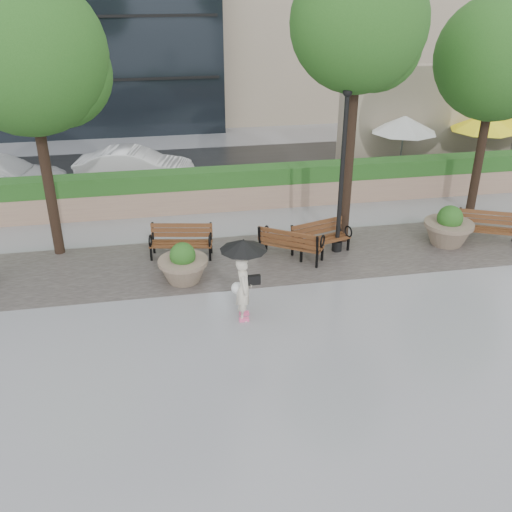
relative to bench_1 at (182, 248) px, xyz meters
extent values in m
plane|color=gray|center=(2.04, -3.52, -0.27)|extent=(100.00, 100.00, 0.00)
cube|color=#383330|center=(2.04, -0.52, -0.26)|extent=(28.00, 3.20, 0.01)
cube|color=tan|center=(2.04, 3.48, 0.13)|extent=(24.00, 0.80, 0.80)
cube|color=#214F1A|center=(2.04, 3.48, 0.81)|extent=(24.00, 0.75, 0.55)
cube|color=tan|center=(11.54, 6.48, 1.73)|extent=(10.00, 0.60, 4.00)
cube|color=#214F1A|center=(11.04, 4.28, 0.18)|extent=(8.00, 0.50, 0.90)
cube|color=black|center=(2.04, 7.48, -0.27)|extent=(40.00, 7.00, 0.00)
cube|color=brown|center=(-0.01, -0.04, 0.15)|extent=(1.76, 0.81, 0.05)
cube|color=brown|center=(0.04, 0.22, 0.44)|extent=(1.69, 0.42, 0.40)
cube|color=black|center=(0.00, -0.01, -0.05)|extent=(1.78, 0.90, 0.43)
torus|color=black|center=(-0.82, -0.06, 0.31)|extent=(0.11, 0.35, 0.35)
torus|color=black|center=(0.75, -0.35, 0.31)|extent=(0.11, 0.35, 0.35)
cube|color=brown|center=(2.94, -0.65, 0.16)|extent=(1.74, 1.39, 0.05)
cube|color=brown|center=(2.80, -0.87, 0.45)|extent=(1.51, 1.06, 0.41)
cube|color=black|center=(2.93, -0.67, -0.05)|extent=(1.79, 1.47, 0.44)
torus|color=black|center=(3.72, -0.95, 0.33)|extent=(0.24, 0.32, 0.36)
torus|color=black|center=(2.36, -0.05, 0.33)|extent=(0.24, 0.32, 0.36)
cube|color=brown|center=(3.84, -0.48, 0.14)|extent=(1.73, 0.97, 0.05)
cube|color=brown|center=(3.77, -0.24, 0.42)|extent=(1.61, 0.61, 0.39)
cube|color=black|center=(3.84, -0.46, -0.06)|extent=(1.76, 1.06, 0.42)
torus|color=black|center=(3.15, -0.88, 0.30)|extent=(0.15, 0.34, 0.34)
torus|color=black|center=(4.64, -0.41, 0.30)|extent=(0.15, 0.34, 0.34)
cube|color=brown|center=(8.77, -0.66, 0.14)|extent=(1.73, 1.13, 0.05)
cube|color=brown|center=(8.88, -0.42, 0.43)|extent=(1.57, 0.78, 0.39)
cube|color=black|center=(8.78, -0.63, -0.06)|extent=(1.76, 1.22, 0.43)
torus|color=black|center=(7.98, -0.49, 0.30)|extent=(0.18, 0.33, 0.34)
cylinder|color=#7F6B56|center=(-0.04, -1.40, 0.29)|extent=(1.26, 1.26, 0.10)
sphere|color=#164313|center=(-0.04, -1.40, 0.46)|extent=(0.65, 0.65, 0.65)
cylinder|color=#7F6B56|center=(7.60, -0.53, 0.35)|extent=(1.40, 1.40, 0.11)
sphere|color=#164313|center=(7.60, -0.53, 0.54)|extent=(0.72, 0.72, 0.72)
cylinder|color=black|center=(4.33, -0.40, 1.90)|extent=(0.12, 0.12, 4.34)
cylinder|color=black|center=(4.33, -0.40, -0.12)|extent=(0.28, 0.28, 0.30)
sphere|color=black|center=(4.33, -0.40, 4.12)|extent=(0.24, 0.24, 0.24)
cylinder|color=black|center=(-3.36, 0.89, 2.20)|extent=(0.28, 0.28, 4.93)
sphere|color=#164313|center=(-3.36, 0.89, 5.02)|extent=(3.88, 3.88, 3.88)
sphere|color=#164313|center=(-2.76, 1.19, 4.52)|extent=(2.72, 2.72, 2.72)
cylinder|color=black|center=(4.72, 0.24, 2.51)|extent=(0.28, 0.28, 5.55)
sphere|color=#164313|center=(4.72, 0.24, 5.68)|extent=(3.45, 3.45, 3.45)
sphere|color=#164313|center=(5.32, 0.54, 5.12)|extent=(2.42, 2.42, 2.42)
cylinder|color=black|center=(9.62, 1.74, 1.98)|extent=(0.28, 0.28, 4.49)
sphere|color=#164313|center=(9.62, 1.74, 4.54)|extent=(3.64, 3.64, 3.64)
sphere|color=#164313|center=(10.22, 2.04, 4.09)|extent=(2.55, 2.55, 2.55)
cylinder|color=black|center=(8.77, 5.64, -0.22)|extent=(0.40, 0.40, 0.10)
cylinder|color=#99999E|center=(8.77, 5.64, 0.83)|extent=(0.06, 0.06, 2.20)
cone|color=white|center=(8.77, 5.64, 1.73)|extent=(2.50, 2.50, 0.60)
cylinder|color=black|center=(11.87, 5.40, -0.22)|extent=(0.40, 0.40, 0.10)
cylinder|color=#99999E|center=(11.87, 5.40, 0.83)|extent=(0.06, 0.06, 2.20)
cone|color=yellow|center=(11.87, 5.40, 1.73)|extent=(2.50, 2.50, 0.60)
cylinder|color=black|center=(13.35, 5.53, -0.22)|extent=(0.40, 0.40, 0.10)
imported|color=silver|center=(-1.26, 6.28, 0.43)|extent=(4.45, 2.24, 1.40)
imported|color=beige|center=(1.18, -3.40, 0.53)|extent=(0.49, 0.64, 1.60)
cube|color=#F2598C|center=(1.20, -3.28, -0.23)|extent=(0.14, 0.23, 0.08)
cube|color=#F2598C|center=(1.16, -3.54, -0.23)|extent=(0.14, 0.23, 0.08)
cube|color=black|center=(1.41, -3.39, 0.68)|extent=(0.15, 0.31, 0.22)
sphere|color=white|center=(1.07, -3.16, 0.38)|extent=(0.28, 0.28, 0.28)
cylinder|color=black|center=(1.19, -3.35, 1.13)|extent=(0.02, 0.02, 0.85)
cone|color=black|center=(1.19, -3.35, 1.54)|extent=(1.04, 1.04, 0.22)
camera|label=1|loc=(-0.55, -14.28, 6.74)|focal=40.00mm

